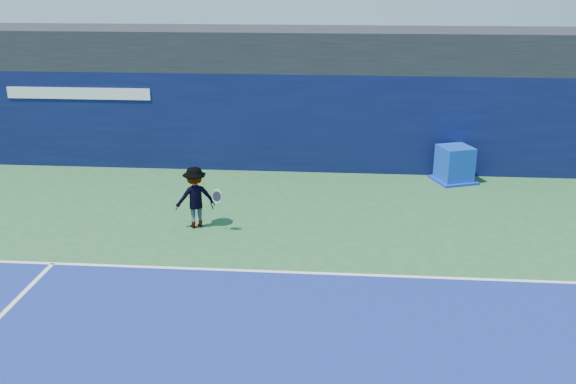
% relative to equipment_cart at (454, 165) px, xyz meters
% --- Properties ---
extents(ground, '(80.00, 80.00, 0.00)m').
position_rel_equipment_cart_xyz_m(ground, '(-4.41, -9.47, -0.48)').
color(ground, '#2B5F31').
rests_on(ground, ground).
extents(baseline, '(24.00, 0.10, 0.01)m').
position_rel_equipment_cart_xyz_m(baseline, '(-4.41, -6.47, -0.47)').
color(baseline, white).
rests_on(baseline, ground).
extents(stadium_band, '(36.00, 3.00, 1.20)m').
position_rel_equipment_cart_xyz_m(stadium_band, '(-4.41, 2.03, 3.12)').
color(stadium_band, black).
rests_on(stadium_band, back_wall_assembly).
extents(back_wall_assembly, '(36.00, 1.03, 3.00)m').
position_rel_equipment_cart_xyz_m(back_wall_assembly, '(-4.42, 1.03, 1.02)').
color(back_wall_assembly, '#0A1139').
rests_on(back_wall_assembly, ground).
extents(equipment_cart, '(1.42, 1.42, 1.06)m').
position_rel_equipment_cart_xyz_m(equipment_cart, '(0.00, 0.00, 0.00)').
color(equipment_cart, '#0C35B1').
rests_on(equipment_cart, ground).
extents(tennis_player, '(1.29, 0.91, 1.51)m').
position_rel_equipment_cart_xyz_m(tennis_player, '(-6.81, -4.14, 0.27)').
color(tennis_player, white).
rests_on(tennis_player, ground).
extents(tennis_ball, '(0.08, 0.08, 0.08)m').
position_rel_equipment_cart_xyz_m(tennis_ball, '(-6.65, -3.82, 0.51)').
color(tennis_ball, '#D1D317').
rests_on(tennis_ball, ground).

